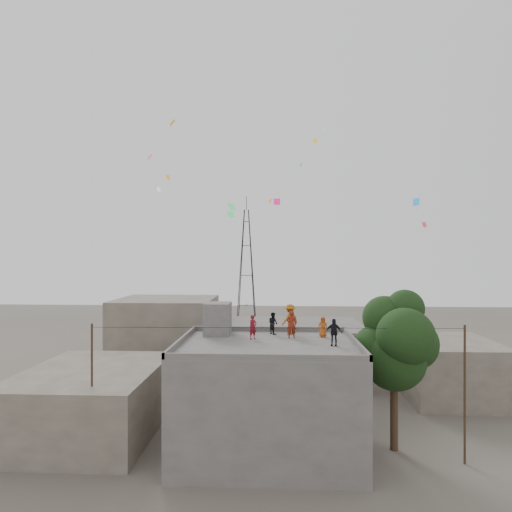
{
  "coord_description": "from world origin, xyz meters",
  "views": [
    {
      "loc": [
        0.49,
        -24.18,
        11.08
      ],
      "look_at": [
        -0.8,
        2.86,
        11.05
      ],
      "focal_mm": 30.0,
      "sensor_mm": 36.0,
      "label": 1
    }
  ],
  "objects": [
    {
      "name": "neighbor_north",
      "position": [
        2.0,
        14.0,
        2.5
      ],
      "size": [
        12.0,
        9.0,
        5.0
      ],
      "primitive_type": "cube",
      "color": "#54514F",
      "rests_on": "ground"
    },
    {
      "name": "person_red_child",
      "position": [
        -0.9,
        1.24,
        6.82
      ],
      "size": [
        0.62,
        0.6,
        1.44
      ],
      "primitive_type": "imported",
      "rotation": [
        0.0,
        0.0,
        0.72
      ],
      "color": "maroon",
      "rests_on": "main_building"
    },
    {
      "name": "parapet",
      "position": [
        0.0,
        0.0,
        6.25
      ],
      "size": [
        10.0,
        8.0,
        0.3
      ],
      "color": "#54514F",
      "rests_on": "main_building"
    },
    {
      "name": "person_dark_adult",
      "position": [
        3.66,
        -0.44,
        6.85
      ],
      "size": [
        0.94,
        0.55,
        1.5
      ],
      "primitive_type": "imported",
      "rotation": [
        0.0,
        0.0,
        -0.22
      ],
      "color": "black",
      "rests_on": "main_building"
    },
    {
      "name": "person_orange_child",
      "position": [
        3.34,
        2.08,
        6.72
      ],
      "size": [
        0.65,
        0.47,
        1.24
      ],
      "primitive_type": "imported",
      "rotation": [
        0.0,
        0.0,
        -0.13
      ],
      "color": "#B24914",
      "rests_on": "main_building"
    },
    {
      "name": "neighbor_east",
      "position": [
        14.0,
        10.0,
        2.2
      ],
      "size": [
        7.0,
        8.0,
        4.4
      ],
      "primitive_type": "cube",
      "color": "#5B5248",
      "rests_on": "ground"
    },
    {
      "name": "main_building",
      "position": [
        0.0,
        0.0,
        3.05
      ],
      "size": [
        10.0,
        8.0,
        6.1
      ],
      "color": "#54514F",
      "rests_on": "ground"
    },
    {
      "name": "utility_line",
      "position": [
        0.5,
        -1.25,
        3.83
      ],
      "size": [
        20.12,
        0.62,
        7.4
      ],
      "color": "black",
      "rests_on": "ground"
    },
    {
      "name": "ground",
      "position": [
        0.0,
        0.0,
        0.0
      ],
      "size": [
        140.0,
        140.0,
        0.0
      ],
      "primitive_type": "plane",
      "color": "#4E4940",
      "rests_on": "ground"
    },
    {
      "name": "kites",
      "position": [
        0.13,
        7.32,
        16.18
      ],
      "size": [
        21.09,
        18.86,
        10.98
      ],
      "color": "orange",
      "rests_on": "ground"
    },
    {
      "name": "person_dark_child",
      "position": [
        0.29,
        2.95,
        6.79
      ],
      "size": [
        0.82,
        0.85,
        1.38
      ],
      "primitive_type": "imported",
      "rotation": [
        0.0,
        0.0,
        2.21
      ],
      "color": "black",
      "rests_on": "main_building"
    },
    {
      "name": "neighbor_northwest",
      "position": [
        -10.0,
        16.0,
        3.5
      ],
      "size": [
        9.0,
        8.0,
        7.0
      ],
      "primitive_type": "cube",
      "color": "#5B5248",
      "rests_on": "ground"
    },
    {
      "name": "tree",
      "position": [
        7.37,
        0.6,
        6.1
      ],
      "size": [
        4.9,
        4.6,
        9.1
      ],
      "color": "black",
      "rests_on": "ground"
    },
    {
      "name": "transmission_tower",
      "position": [
        -4.0,
        40.0,
        9.07
      ],
      "size": [
        2.97,
        2.97,
        20.01
      ],
      "color": "black",
      "rests_on": "ground"
    },
    {
      "name": "stair_head_box",
      "position": [
        -3.2,
        2.6,
        7.1
      ],
      "size": [
        1.6,
        1.8,
        2.0
      ],
      "primitive_type": "cube",
      "color": "#54514F",
      "rests_on": "main_building"
    },
    {
      "name": "person_orange_adult",
      "position": [
        1.36,
        2.88,
        7.05
      ],
      "size": [
        1.39,
        1.33,
        1.9
      ],
      "primitive_type": "imported",
      "rotation": [
        0.0,
        0.0,
        -2.45
      ],
      "color": "#9E5612",
      "rests_on": "main_building"
    },
    {
      "name": "neighbor_west",
      "position": [
        -11.0,
        2.0,
        2.0
      ],
      "size": [
        8.0,
        10.0,
        4.0
      ],
      "primitive_type": "cube",
      "color": "#5B5248",
      "rests_on": "ground"
    },
    {
      "name": "person_red_adult",
      "position": [
        1.4,
        1.62,
        6.93
      ],
      "size": [
        0.63,
        0.43,
        1.65
      ],
      "primitive_type": "imported",
      "rotation": [
        0.0,
        0.0,
        3.2
      ],
      "color": "maroon",
      "rests_on": "main_building"
    }
  ]
}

